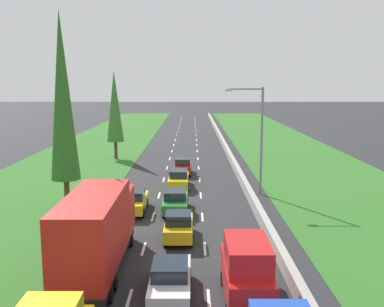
% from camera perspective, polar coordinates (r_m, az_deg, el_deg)
% --- Properties ---
extents(ground_plane, '(300.00, 300.00, 0.00)m').
position_cam_1_polar(ground_plane, '(63.68, -0.67, 0.73)').
color(ground_plane, '#28282B').
rests_on(ground_plane, ground).
extents(grass_verge_left, '(14.00, 140.00, 0.04)m').
position_cam_1_polar(grass_verge_left, '(65.12, -11.87, 0.74)').
color(grass_verge_left, '#2D6623').
rests_on(grass_verge_left, ground).
extents(grass_verge_right, '(14.00, 140.00, 0.04)m').
position_cam_1_polar(grass_verge_right, '(65.05, 12.07, 0.72)').
color(grass_verge_right, '#2D6623').
rests_on(grass_verge_right, ground).
extents(median_barrier, '(0.44, 120.00, 0.85)m').
position_cam_1_polar(median_barrier, '(63.79, 4.46, 1.10)').
color(median_barrier, '#9E9B93').
rests_on(median_barrier, ground).
extents(lane_markings, '(3.64, 116.00, 0.01)m').
position_cam_1_polar(lane_markings, '(63.68, -0.67, 0.73)').
color(lane_markings, white).
rests_on(lane_markings, ground).
extents(white_sedan_centre_lane, '(1.82, 4.50, 1.64)m').
position_cam_1_polar(white_sedan_centre_lane, '(20.26, -2.57, -15.91)').
color(white_sedan_centre_lane, white).
rests_on(white_sedan_centre_lane, ground).
extents(yellow_hatchback_centre_lane, '(1.74, 3.90, 1.72)m').
position_cam_1_polar(yellow_hatchback_centre_lane, '(26.94, -1.50, -9.34)').
color(yellow_hatchback_centre_lane, yellow).
rests_on(yellow_hatchback_centre_lane, ground).
extents(green_sedan_centre_lane, '(1.82, 4.50, 1.64)m').
position_cam_1_polar(green_sedan_centre_lane, '(32.45, -1.92, -6.15)').
color(green_sedan_centre_lane, '#237A33').
rests_on(green_sedan_centre_lane, ground).
extents(yellow_sedan_centre_lane, '(1.82, 4.50, 1.64)m').
position_cam_1_polar(yellow_sedan_centre_lane, '(39.69, -1.51, -3.29)').
color(yellow_sedan_centre_lane, yellow).
rests_on(yellow_sedan_centre_lane, ground).
extents(red_box_truck_left_lane, '(2.46, 9.40, 4.18)m').
position_cam_1_polar(red_box_truck_left_lane, '(22.53, -11.85, -9.70)').
color(red_box_truck_left_lane, black).
rests_on(red_box_truck_left_lane, ground).
extents(yellow_sedan_left_lane, '(1.82, 4.50, 1.64)m').
position_cam_1_polar(yellow_sedan_left_lane, '(32.68, -7.31, -6.11)').
color(yellow_sedan_left_lane, yellow).
rests_on(yellow_sedan_left_lane, ground).
extents(red_van_right_lane, '(1.96, 4.90, 2.82)m').
position_cam_1_polar(red_van_right_lane, '(19.73, 7.28, -14.82)').
color(red_van_right_lane, red).
rests_on(red_van_right_lane, ground).
extents(red_hatchback_centre_lane, '(1.74, 3.90, 1.72)m').
position_cam_1_polar(red_hatchback_centre_lane, '(45.33, -0.98, -1.68)').
color(red_hatchback_centre_lane, red).
rests_on(red_hatchback_centre_lane, ground).
extents(poplar_tree_second, '(2.17, 2.17, 14.61)m').
position_cam_1_polar(poplar_tree_second, '(33.81, -16.15, 7.08)').
color(poplar_tree_second, '#4C3823').
rests_on(poplar_tree_second, ground).
extents(poplar_tree_third, '(2.07, 2.07, 10.82)m').
position_cam_1_polar(poplar_tree_third, '(54.71, -9.72, 6.00)').
color(poplar_tree_third, '#4C3823').
rests_on(poplar_tree_third, ground).
extents(street_light_mast, '(3.20, 0.28, 9.00)m').
position_cam_1_polar(street_light_mast, '(36.98, 8.72, 2.63)').
color(street_light_mast, gray).
rests_on(street_light_mast, ground).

